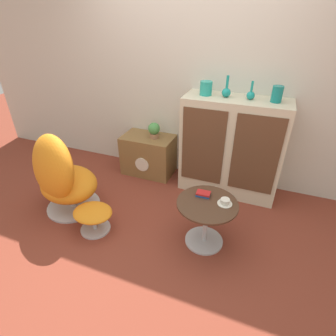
{
  "coord_description": "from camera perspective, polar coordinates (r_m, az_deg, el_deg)",
  "views": [
    {
      "loc": [
        0.89,
        -1.69,
        1.93
      ],
      "look_at": [
        0.04,
        0.47,
        0.55
      ],
      "focal_mm": 28.0,
      "sensor_mm": 36.0,
      "label": 1
    }
  ],
  "objects": [
    {
      "name": "tv_console",
      "position": [
        3.57,
        -4.25,
        2.91
      ],
      "size": [
        0.67,
        0.43,
        0.53
      ],
      "color": "brown",
      "rests_on": "ground_plane"
    },
    {
      "name": "potted_plant",
      "position": [
        3.38,
        -3.06,
        8.28
      ],
      "size": [
        0.15,
        0.15,
        0.2
      ],
      "color": "#996B4C",
      "rests_on": "tv_console"
    },
    {
      "name": "teacup",
      "position": [
        2.38,
        12.29,
        -7.24
      ],
      "size": [
        0.13,
        0.13,
        0.05
      ],
      "color": "silver",
      "rests_on": "coffee_table"
    },
    {
      "name": "egg_chair",
      "position": [
        2.99,
        -22.18,
        -1.74
      ],
      "size": [
        0.85,
        0.82,
        0.94
      ],
      "color": "#B7B7BC",
      "rests_on": "ground_plane"
    },
    {
      "name": "vase_inner_right",
      "position": [
        2.92,
        17.57,
        15.0
      ],
      "size": [
        0.08,
        0.08,
        0.19
      ],
      "color": "teal",
      "rests_on": "sideboard"
    },
    {
      "name": "vase_leftmost",
      "position": [
        2.99,
        8.28,
        16.82
      ],
      "size": [
        0.13,
        0.13,
        0.15
      ],
      "color": "teal",
      "rests_on": "sideboard"
    },
    {
      "name": "book_stack",
      "position": [
        2.44,
        7.67,
        -5.61
      ],
      "size": [
        0.13,
        0.09,
        0.04
      ],
      "color": "#1E478C",
      "rests_on": "coffee_table"
    },
    {
      "name": "sideboard",
      "position": [
        3.15,
        13.54,
        4.36
      ],
      "size": [
        1.13,
        0.46,
        1.15
      ],
      "color": "beige",
      "rests_on": "ground_plane"
    },
    {
      "name": "vase_inner_left",
      "position": [
        2.95,
        12.59,
        15.95
      ],
      "size": [
        0.09,
        0.09,
        0.22
      ],
      "color": "teal",
      "rests_on": "sideboard"
    },
    {
      "name": "vase_rightmost",
      "position": [
        2.91,
        22.66,
        14.62
      ],
      "size": [
        0.11,
        0.11,
        0.16
      ],
      "color": "#147A75",
      "rests_on": "sideboard"
    },
    {
      "name": "ottoman",
      "position": [
        2.76,
        -15.99,
        -9.77
      ],
      "size": [
        0.4,
        0.34,
        0.27
      ],
      "color": "#B7B7BC",
      "rests_on": "ground_plane"
    },
    {
      "name": "ground_plane",
      "position": [
        2.72,
        -4.62,
        -14.66
      ],
      "size": [
        12.0,
        12.0,
        0.0
      ],
      "primitive_type": "plane",
      "color": "brown"
    },
    {
      "name": "wall_back",
      "position": [
        3.27,
        5.43,
        19.49
      ],
      "size": [
        6.4,
        0.06,
        2.6
      ],
      "color": "beige",
      "rests_on": "ground_plane"
    },
    {
      "name": "coffee_table",
      "position": [
        2.48,
        8.28,
        -10.53
      ],
      "size": [
        0.55,
        0.55,
        0.48
      ],
      "color": "#B7B7BC",
      "rests_on": "ground_plane"
    }
  ]
}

